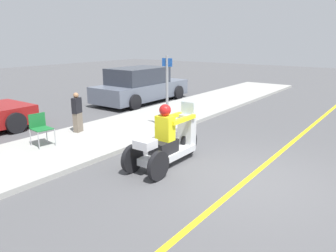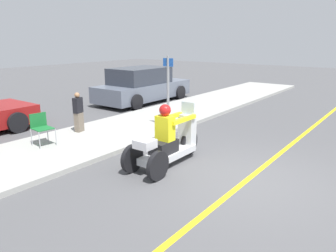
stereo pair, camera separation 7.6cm
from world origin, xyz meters
name	(u,v)px [view 1 (the left image)]	position (x,y,z in m)	size (l,w,h in m)	color
ground_plane	(247,180)	(0.00, 0.00, 0.00)	(60.00, 60.00, 0.00)	#4C4C4F
lane_stripe	(241,184)	(-0.28, 0.00, 0.00)	(24.00, 0.12, 0.01)	gold
sidewalk_strip	(95,138)	(0.00, 4.60, 0.06)	(28.00, 2.80, 0.12)	#9E9E99
motorcycle_trike	(168,143)	(-0.28, 1.81, 0.51)	(2.29, 0.80, 1.42)	black
spectator_near_curb	(77,113)	(0.01, 5.32, 0.68)	(0.31, 0.23, 1.17)	#726656
folding_chair_curbside	(40,126)	(-1.37, 5.09, 0.62)	(0.51, 0.51, 0.82)	#A5A8AD
parked_car_lot_right	(141,86)	(5.18, 7.37, 0.74)	(4.74, 2.10, 1.56)	slate
street_sign	(167,89)	(1.91, 3.45, 1.32)	(0.08, 0.36, 2.20)	gray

